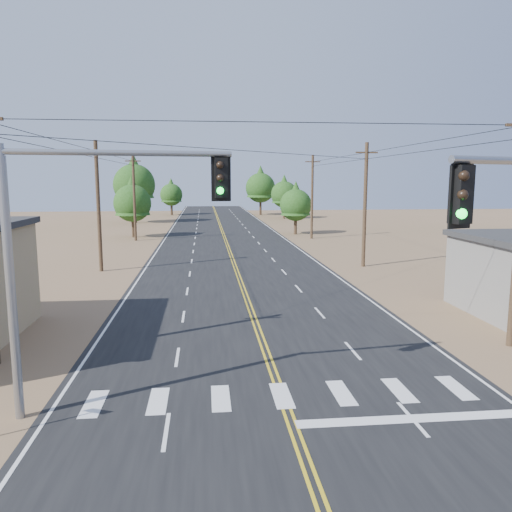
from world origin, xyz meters
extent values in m
cube|color=black|center=(0.00, 30.00, 0.01)|extent=(15.00, 200.00, 0.02)
cylinder|color=#4C3826|center=(-10.50, 32.00, 5.00)|extent=(0.30, 0.30, 10.00)
cube|color=#4C3826|center=(-10.50, 32.00, 9.20)|extent=(1.80, 0.12, 0.12)
cylinder|color=#4C3826|center=(-10.50, 52.00, 5.00)|extent=(0.30, 0.30, 10.00)
cube|color=#4C3826|center=(-10.50, 52.00, 9.20)|extent=(1.80, 0.12, 0.12)
cylinder|color=#4C3826|center=(10.50, 32.00, 5.00)|extent=(0.30, 0.30, 10.00)
cube|color=#4C3826|center=(10.50, 32.00, 9.20)|extent=(1.80, 0.12, 0.12)
cylinder|color=#4C3826|center=(10.50, 52.00, 5.00)|extent=(0.30, 0.30, 10.00)
cube|color=#4C3826|center=(10.50, 52.00, 9.20)|extent=(1.80, 0.12, 0.12)
cylinder|color=gray|center=(-8.00, 7.33, 3.84)|extent=(0.26, 0.26, 7.69)
cylinder|color=gray|center=(-8.00, 7.33, 7.69)|extent=(0.20, 0.20, 0.66)
cylinder|color=gray|center=(-4.80, 7.75, 7.80)|extent=(6.43, 1.02, 0.18)
cube|color=black|center=(-1.92, 8.13, 7.08)|extent=(0.42, 0.38, 1.21)
sphere|color=black|center=(-1.94, 7.93, 7.47)|extent=(0.22, 0.22, 0.22)
sphere|color=black|center=(-1.94, 7.93, 7.08)|extent=(0.22, 0.22, 0.22)
sphere|color=#0CE533|center=(-1.94, 7.93, 6.70)|extent=(0.22, 0.22, 0.22)
cube|color=black|center=(2.61, 2.11, 6.73)|extent=(0.45, 0.41, 1.15)
sphere|color=black|center=(2.55, 1.94, 7.10)|extent=(0.21, 0.21, 0.21)
sphere|color=black|center=(2.55, 1.94, 6.73)|extent=(0.21, 0.21, 0.21)
sphere|color=#0CE533|center=(2.55, 1.94, 6.37)|extent=(0.21, 0.21, 0.21)
cylinder|color=#3F2D1E|center=(-11.25, 55.65, 1.38)|extent=(0.40, 0.40, 2.76)
cone|color=#1F4714|center=(-11.25, 55.65, 5.21)|extent=(4.29, 4.29, 4.90)
sphere|color=#1F4714|center=(-11.25, 55.65, 4.21)|extent=(4.59, 4.59, 4.59)
cylinder|color=#3F2D1E|center=(-13.90, 77.50, 2.05)|extent=(0.50, 0.50, 4.10)
cone|color=#1F4714|center=(-13.90, 77.50, 7.75)|extent=(6.38, 6.38, 7.30)
sphere|color=#1F4714|center=(-13.90, 77.50, 6.27)|extent=(6.84, 6.84, 6.84)
cylinder|color=#3F2D1E|center=(-9.07, 95.80, 1.35)|extent=(0.46, 0.46, 2.69)
cone|color=#1F4714|center=(-9.07, 95.80, 5.09)|extent=(4.19, 4.19, 4.79)
sphere|color=#1F4714|center=(-9.07, 95.80, 4.12)|extent=(4.49, 4.49, 4.49)
cylinder|color=#3F2D1E|center=(9.44, 57.10, 1.25)|extent=(0.40, 0.40, 2.50)
cone|color=#1F4714|center=(9.44, 57.10, 4.71)|extent=(3.88, 3.88, 4.44)
sphere|color=#1F4714|center=(9.44, 57.10, 3.81)|extent=(4.16, 4.16, 4.16)
cylinder|color=#3F2D1E|center=(12.21, 83.89, 1.46)|extent=(0.39, 0.39, 2.91)
cone|color=#1F4714|center=(12.21, 83.89, 5.50)|extent=(4.53, 4.53, 5.18)
sphere|color=#1F4714|center=(12.21, 83.89, 4.45)|extent=(4.86, 4.86, 4.86)
cylinder|color=#3F2D1E|center=(9.00, 94.25, 1.80)|extent=(0.48, 0.48, 3.60)
cone|color=#1F4714|center=(9.00, 94.25, 6.81)|extent=(5.61, 5.61, 6.41)
sphere|color=#1F4714|center=(9.00, 94.25, 5.51)|extent=(6.01, 6.01, 6.01)
camera|label=1|loc=(-2.44, -7.31, 7.01)|focal=35.00mm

